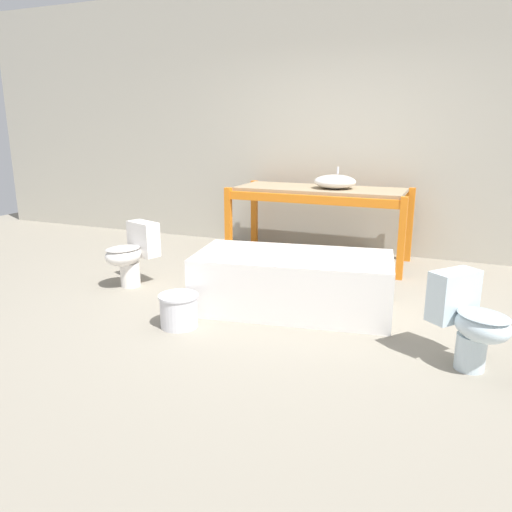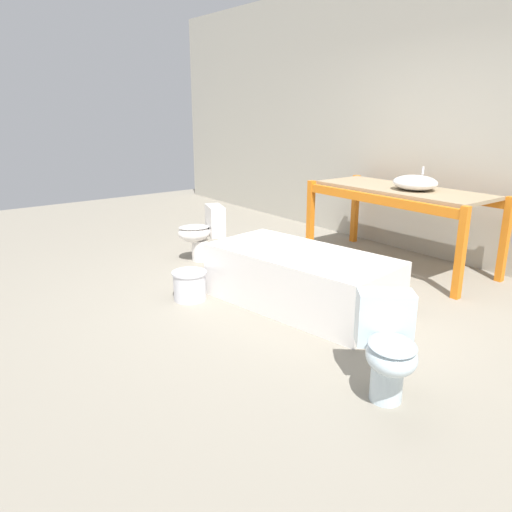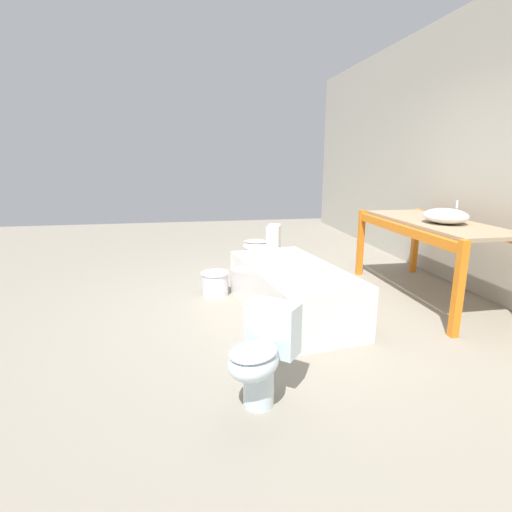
{
  "view_description": "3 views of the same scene",
  "coord_description": "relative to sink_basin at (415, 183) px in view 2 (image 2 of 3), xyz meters",
  "views": [
    {
      "loc": [
        1.43,
        -3.86,
        1.55
      ],
      "look_at": [
        -0.05,
        -0.27,
        0.53
      ],
      "focal_mm": 35.0,
      "sensor_mm": 36.0,
      "label": 1
    },
    {
      "loc": [
        3.2,
        -2.78,
        1.69
      ],
      "look_at": [
        0.05,
        -0.37,
        0.49
      ],
      "focal_mm": 35.0,
      "sensor_mm": 36.0,
      "label": 2
    },
    {
      "loc": [
        3.77,
        -0.97,
        1.51
      ],
      "look_at": [
        0.06,
        -0.32,
        0.58
      ],
      "focal_mm": 28.0,
      "sensor_mm": 36.0,
      "label": 3
    }
  ],
  "objects": [
    {
      "name": "bathtub_main",
      "position": [
        0.06,
        -1.62,
        -0.65
      ],
      "size": [
        1.75,
        1.04,
        0.49
      ],
      "rotation": [
        0.0,
        0.0,
        0.15
      ],
      "color": "white",
      "rests_on": "ground_plane"
    },
    {
      "name": "toilet_near",
      "position": [
        -1.62,
        -1.58,
        -0.6
      ],
      "size": [
        0.47,
        0.58,
        0.62
      ],
      "rotation": [
        0.0,
        0.0,
        -0.34
      ],
      "color": "white",
      "rests_on": "ground_plane"
    },
    {
      "name": "warehouse_wall_rear",
      "position": [
        -0.12,
        0.65,
        0.67
      ],
      "size": [
        10.8,
        0.08,
        3.2
      ],
      "color": "#B2AD9E",
      "rests_on": "ground_plane"
    },
    {
      "name": "bucket_white",
      "position": [
        -0.65,
        -2.32,
        -0.79
      ],
      "size": [
        0.31,
        0.31,
        0.26
      ],
      "color": "silver",
      "rests_on": "ground_plane"
    },
    {
      "name": "ground_plane",
      "position": [
        -0.12,
        -1.64,
        -0.93
      ],
      "size": [
        12.0,
        12.0,
        0.0
      ],
      "primitive_type": "plane",
      "color": "gray"
    },
    {
      "name": "toilet_far",
      "position": [
        1.44,
        -2.19,
        -0.6
      ],
      "size": [
        0.59,
        0.57,
        0.62
      ],
      "rotation": [
        0.0,
        0.0,
        0.87
      ],
      "color": "silver",
      "rests_on": "ground_plane"
    },
    {
      "name": "shelving_rack",
      "position": [
        -0.17,
        0.02,
        -0.19
      ],
      "size": [
        2.01,
        0.85,
        0.86
      ],
      "color": "orange",
      "rests_on": "ground_plane"
    },
    {
      "name": "sink_basin",
      "position": [
        0.0,
        0.0,
        0.0
      ],
      "size": [
        0.47,
        0.42,
        0.23
      ],
      "color": "white",
      "rests_on": "shelving_rack"
    }
  ]
}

